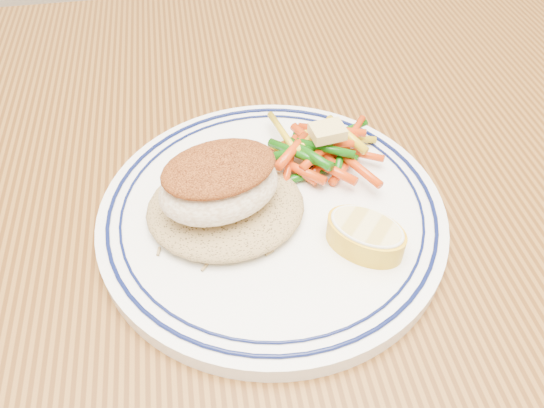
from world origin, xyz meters
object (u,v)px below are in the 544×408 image
at_px(plate, 272,213).
at_px(dining_table, 298,317).
at_px(fish_fillet, 219,183).
at_px(rice_pilaf, 225,204).
at_px(vegetable_pile, 320,151).
at_px(lemon_wedge, 366,235).

bearing_deg(plate, dining_table, -61.08).
relative_size(dining_table, fish_fillet, 14.84).
relative_size(rice_pilaf, vegetable_pile, 1.12).
bearing_deg(vegetable_pile, dining_table, -111.23).
relative_size(dining_table, plate, 5.54).
bearing_deg(fish_fillet, rice_pilaf, 51.88).
bearing_deg(plate, lemon_wedge, -39.06).
distance_m(plate, fish_fillet, 0.06).
xyz_separation_m(dining_table, lemon_wedge, (0.04, -0.02, 0.12)).
bearing_deg(dining_table, plate, 118.92).
bearing_deg(fish_fillet, plate, 6.47).
relative_size(plate, vegetable_pile, 2.51).
bearing_deg(lemon_wedge, dining_table, 159.13).
distance_m(dining_table, lemon_wedge, 0.13).
relative_size(dining_table, vegetable_pile, 13.92).
bearing_deg(rice_pilaf, fish_fillet, -128.12).
height_order(rice_pilaf, fish_fillet, fish_fillet).
xyz_separation_m(plate, fish_fillet, (-0.04, -0.00, 0.04)).
xyz_separation_m(plate, vegetable_pile, (0.05, 0.04, 0.02)).
relative_size(fish_fillet, lemon_wedge, 1.31).
height_order(rice_pilaf, vegetable_pile, vegetable_pile).
bearing_deg(plate, vegetable_pile, 43.08).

